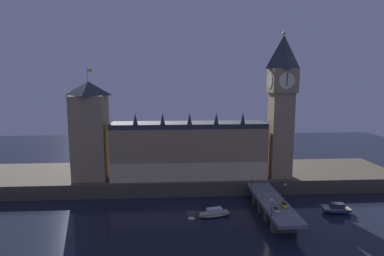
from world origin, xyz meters
The scene contains 14 objects.
ground_plane centered at (0.00, 0.00, 0.00)m, with size 400.00×400.00×0.00m, color black.
embankment centered at (0.00, 39.00, 3.49)m, with size 220.00×42.00×6.99m.
parliament_hall centered at (0.53, 28.46, 20.76)m, with size 76.41×16.26×33.20m.
clock_tower centered at (46.23, 26.70, 44.88)m, with size 12.77×12.88×71.53m.
victoria_tower centered at (-47.95, 29.47, 31.06)m, with size 16.26×16.26×53.91m.
bridge centered at (33.15, -5.00, 4.31)m, with size 10.62×46.00×6.53m.
car_northbound_trail centered at (30.82, -15.80, 7.15)m, with size 1.92×4.15×1.34m.
car_southbound_lead centered at (35.49, -11.71, 7.23)m, with size 1.87×4.28×1.50m.
pedestrian_mid_walk centered at (37.82, -6.07, 7.40)m, with size 0.38×0.38×1.66m.
street_lamp_near centered at (28.08, -19.72, 10.53)m, with size 1.34×0.60×6.40m.
street_lamp_mid centered at (38.22, -5.00, 10.99)m, with size 1.34×0.60×7.15m.
street_lamp_far centered at (28.08, 9.72, 10.72)m, with size 1.34×0.60×6.71m.
boat_upstream centered at (9.24, -4.49, 1.31)m, with size 14.19×7.16×3.60m.
boat_downstream centered at (61.14, -4.31, 1.56)m, with size 12.80×6.06×4.27m.
Camera 1 is at (-7.71, -128.36, 55.43)m, focal length 30.00 mm.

